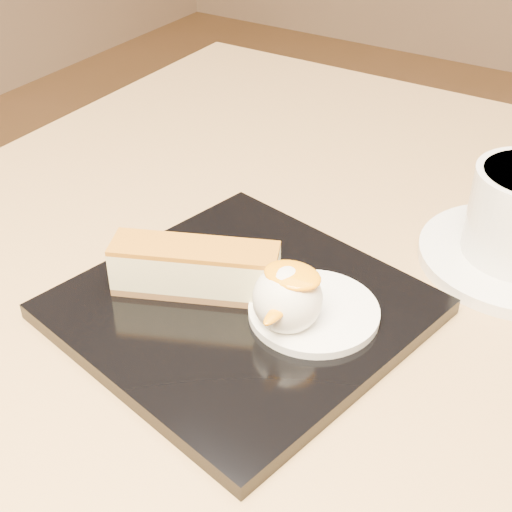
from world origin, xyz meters
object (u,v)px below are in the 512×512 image
Objects in this scene: table at (336,418)px; ice_cream_scoop at (287,299)px; dessert_plate at (241,309)px; cheesecake at (195,269)px.

ice_cream_scoop is (-0.01, -0.09, 0.19)m from table.
dessert_plate is at bearing -120.06° from table.
table is at bearing 85.66° from ice_cream_scoop.
cheesecake reaches higher than table.
cheesecake is at bearing -171.87° from dessert_plate.
dessert_plate is at bearing -15.36° from cheesecake.
cheesecake is at bearing -133.69° from table.
dessert_plate reaches higher than table.
table is 17.16× the size of ice_cream_scoop.
cheesecake is (-0.03, -0.00, 0.02)m from dessert_plate.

